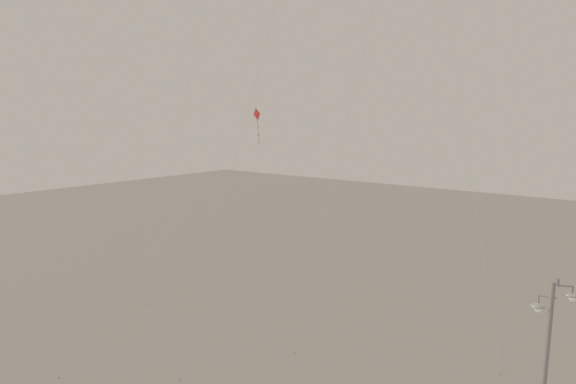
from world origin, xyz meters
The scene contains 2 objects.
kite_1 centered at (-3.30, 5.39, 19.39)m, with size 4.28×6.26×26.64m.
kite_3 centered at (-8.93, 7.11, 10.89)m, with size 3.52×12.58×14.04m.
Camera 1 is at (17.99, -20.16, 14.30)m, focal length 40.00 mm.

